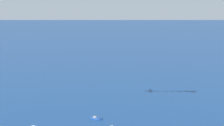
% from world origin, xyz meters
% --- Properties ---
extents(motorboat_inshore, '(4.25, 5.34, 1.59)m').
position_xyz_m(motorboat_inshore, '(31.41, -1.39, 0.43)').
color(motorboat_inshore, '#23478C').
rests_on(motorboat_inshore, ground_plane).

